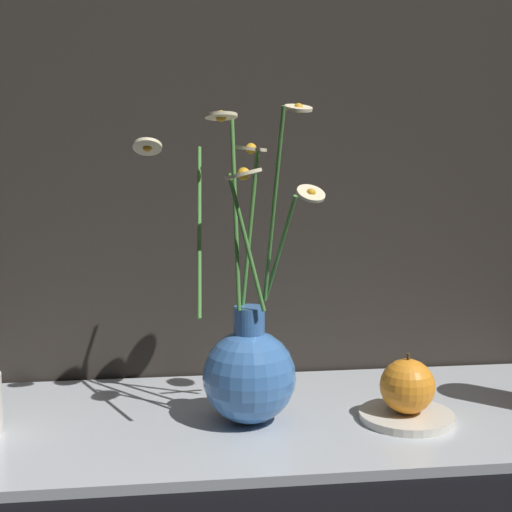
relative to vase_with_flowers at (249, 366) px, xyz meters
The scene contains 6 objects.
ground_plane 0.09m from the vase_with_flowers, 50.83° to the left, with size 6.00×6.00×0.00m, color black.
shelf 0.08m from the vase_with_flowers, 50.83° to the left, with size 0.88×0.35×0.01m.
backdrop_wall 0.51m from the vase_with_flowers, 85.77° to the left, with size 1.38×0.02×1.10m.
vase_with_flowers is the anchor object (origin of this frame).
saucer_plate 0.21m from the vase_with_flowers, ahead, with size 0.12×0.12×0.01m.
orange_fruit 0.20m from the vase_with_flowers, ahead, with size 0.07×0.07×0.08m.
Camera 1 is at (-0.11, -0.87, 0.34)m, focal length 50.00 mm.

